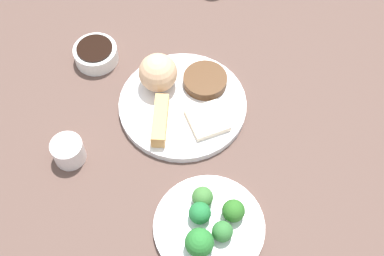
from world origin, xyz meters
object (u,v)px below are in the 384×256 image
(broccoli_plate, at_px, (209,227))
(teacup, at_px, (68,151))
(main_plate, at_px, (183,105))
(soy_sauce_bowl, at_px, (96,54))

(broccoli_plate, relative_size, teacup, 3.24)
(main_plate, xyz_separation_m, soy_sauce_bowl, (-0.04, 0.22, 0.01))
(main_plate, distance_m, broccoli_plate, 0.26)
(broccoli_plate, xyz_separation_m, teacup, (-0.08, 0.29, 0.02))
(main_plate, relative_size, broccoli_plate, 1.31)
(broccoli_plate, distance_m, soy_sauce_bowl, 0.45)
(teacup, bearing_deg, soy_sauce_bowl, 37.83)
(main_plate, xyz_separation_m, teacup, (-0.23, 0.07, 0.02))
(main_plate, bearing_deg, soy_sauce_bowl, 100.40)
(main_plate, relative_size, teacup, 4.26)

